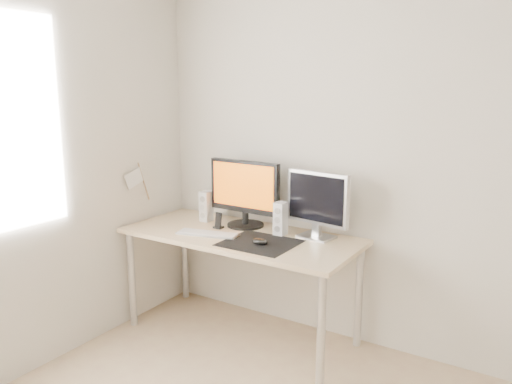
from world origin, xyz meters
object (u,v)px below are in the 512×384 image
at_px(keyboard, 208,234).
at_px(phone_dock, 218,223).
at_px(second_monitor, 317,202).
at_px(speaker_left, 206,206).
at_px(desk, 240,245).
at_px(mouse, 260,241).
at_px(speaker_right, 280,219).
at_px(main_monitor, 245,191).

distance_m(keyboard, phone_dock, 0.17).
bearing_deg(second_monitor, speaker_left, -176.51).
bearing_deg(phone_dock, keyboard, -78.42).
distance_m(desk, speaker_left, 0.46).
xyz_separation_m(mouse, second_monitor, (0.23, 0.33, 0.22)).
relative_size(desk, phone_dock, 14.32).
xyz_separation_m(mouse, speaker_right, (0.00, 0.26, 0.09)).
height_order(mouse, speaker_left, speaker_left).
relative_size(desk, speaker_left, 7.21).
xyz_separation_m(main_monitor, keyboard, (-0.09, -0.30, -0.25)).
xyz_separation_m(speaker_left, speaker_right, (0.63, -0.02, 0.00)).
relative_size(mouse, second_monitor, 0.23).
xyz_separation_m(desk, second_monitor, (0.47, 0.19, 0.32)).
bearing_deg(speaker_left, phone_dock, -29.52).
xyz_separation_m(mouse, desk, (-0.24, 0.13, -0.10)).
distance_m(mouse, main_monitor, 0.49).
bearing_deg(phone_dock, mouse, -20.56).
distance_m(mouse, phone_dock, 0.47).
height_order(second_monitor, phone_dock, second_monitor).
bearing_deg(speaker_left, keyboard, -50.71).
distance_m(main_monitor, phone_dock, 0.29).
height_order(mouse, main_monitor, main_monitor).
bearing_deg(mouse, second_monitor, 54.64).
relative_size(main_monitor, second_monitor, 1.22).
height_order(main_monitor, speaker_right, main_monitor).
xyz_separation_m(main_monitor, speaker_right, (0.31, -0.05, -0.14)).
xyz_separation_m(speaker_right, keyboard, (-0.41, -0.26, -0.10)).
height_order(main_monitor, keyboard, main_monitor).
bearing_deg(desk, keyboard, -142.00).
bearing_deg(speaker_left, desk, -19.70).
xyz_separation_m(speaker_left, keyboard, (0.22, -0.27, -0.10)).
relative_size(desk, main_monitor, 2.90).
xyz_separation_m(main_monitor, second_monitor, (0.55, 0.02, -0.01)).
height_order(speaker_left, phone_dock, speaker_left).
relative_size(main_monitor, speaker_right, 2.48).
height_order(second_monitor, speaker_left, second_monitor).
bearing_deg(desk, phone_dock, 170.67).
xyz_separation_m(second_monitor, speaker_left, (-0.86, -0.05, -0.13)).
bearing_deg(second_monitor, mouse, -125.36).
xyz_separation_m(mouse, main_monitor, (-0.31, 0.30, 0.23)).
distance_m(main_monitor, speaker_left, 0.35).
bearing_deg(desk, main_monitor, 113.86).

